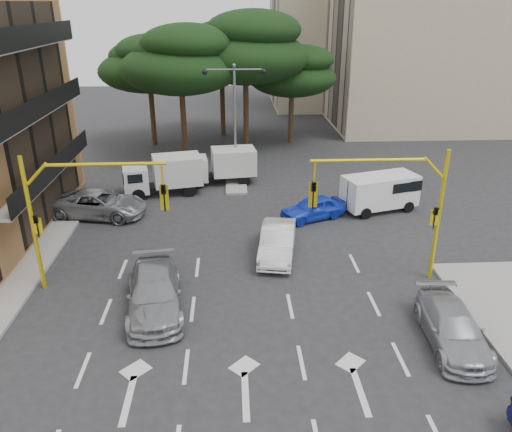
{
  "coord_description": "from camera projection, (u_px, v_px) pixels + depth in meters",
  "views": [
    {
      "loc": [
        -0.3,
        -17.33,
        11.52
      ],
      "look_at": [
        0.89,
        5.78,
        1.6
      ],
      "focal_mm": 35.0,
      "sensor_mm": 36.0,
      "label": 1
    }
  ],
  "objects": [
    {
      "name": "car_silver_cross_a",
      "position": [
        100.0,
        204.0,
        28.94
      ],
      "size": [
        5.83,
        3.49,
        1.52
      ],
      "primitive_type": "imported",
      "rotation": [
        0.0,
        0.0,
        1.38
      ],
      "color": "gray",
      "rests_on": "ground"
    },
    {
      "name": "street_lamp_center",
      "position": [
        235.0,
        103.0,
        33.01
      ],
      "size": [
        4.16,
        0.36,
        7.77
      ],
      "color": "slate",
      "rests_on": "median_strip"
    },
    {
      "name": "apartment_beige_far",
      "position": [
        342.0,
        32.0,
        58.17
      ],
      "size": [
        16.2,
        12.15,
        16.7
      ],
      "color": "#BFB78F",
      "rests_on": "ground"
    },
    {
      "name": "van_white",
      "position": [
        380.0,
        193.0,
        29.71
      ],
      "size": [
        4.78,
        3.19,
        2.19
      ],
      "primitive_type": null,
      "rotation": [
        0.0,
        0.0,
        -1.27
      ],
      "color": "white",
      "rests_on": "ground"
    },
    {
      "name": "pine_right",
      "position": [
        293.0,
        71.0,
        42.07
      ],
      "size": [
        7.49,
        7.49,
        8.37
      ],
      "color": "#382616",
      "rests_on": "ground"
    },
    {
      "name": "car_blue_compact",
      "position": [
        313.0,
        208.0,
        28.64
      ],
      "size": [
        4.15,
        2.95,
        1.31
      ],
      "primitive_type": "imported",
      "rotation": [
        0.0,
        0.0,
        -1.16
      ],
      "color": "blue",
      "rests_on": "ground"
    },
    {
      "name": "ground",
      "position": [
        242.0,
        308.0,
        20.46
      ],
      "size": [
        120.0,
        120.0,
        0.0
      ],
      "primitive_type": "plane",
      "color": "#28282B",
      "rests_on": "ground"
    },
    {
      "name": "box_truck_a",
      "position": [
        164.0,
        176.0,
        32.16
      ],
      "size": [
        5.39,
        3.17,
        2.48
      ],
      "primitive_type": null,
      "rotation": [
        0.0,
        0.0,
        1.79
      ],
      "color": "silver",
      "rests_on": "ground"
    },
    {
      "name": "box_truck_b",
      "position": [
        221.0,
        166.0,
        34.17
      ],
      "size": [
        5.08,
        2.63,
        2.39
      ],
      "primitive_type": null,
      "rotation": [
        0.0,
        0.0,
        1.7
      ],
      "color": "silver",
      "rests_on": "ground"
    },
    {
      "name": "car_silver_wagon",
      "position": [
        154.0,
        293.0,
        20.06
      ],
      "size": [
        2.86,
        5.55,
        1.54
      ],
      "primitive_type": "imported",
      "rotation": [
        0.0,
        0.0,
        0.14
      ],
      "color": "gray",
      "rests_on": "ground"
    },
    {
      "name": "car_silver_parked",
      "position": [
        452.0,
        327.0,
        18.09
      ],
      "size": [
        2.19,
        4.74,
        1.34
      ],
      "primitive_type": "imported",
      "rotation": [
        0.0,
        0.0,
        -0.07
      ],
      "color": "#9D9EA4",
      "rests_on": "ground"
    },
    {
      "name": "pine_left_far",
      "position": [
        149.0,
        63.0,
        41.23
      ],
      "size": [
        8.32,
        8.32,
        9.3
      ],
      "color": "#382616",
      "rests_on": "ground"
    },
    {
      "name": "pine_center",
      "position": [
        246.0,
        47.0,
        39.23
      ],
      "size": [
        9.98,
        9.98,
        11.16
      ],
      "color": "#382616",
      "rests_on": "ground"
    },
    {
      "name": "apartment_beige_near",
      "position": [
        443.0,
        28.0,
        47.09
      ],
      "size": [
        20.2,
        12.15,
        18.7
      ],
      "color": "#BFB78F",
      "rests_on": "ground"
    },
    {
      "name": "median_strip",
      "position": [
        236.0,
        179.0,
        35.12
      ],
      "size": [
        1.4,
        6.0,
        0.15
      ],
      "primitive_type": "cube",
      "color": "gray",
      "rests_on": "ground"
    },
    {
      "name": "pine_left_near",
      "position": [
        181.0,
        59.0,
        37.43
      ],
      "size": [
        9.15,
        9.15,
        10.23
      ],
      "color": "#382616",
      "rests_on": "ground"
    },
    {
      "name": "car_white_hatch",
      "position": [
        277.0,
        241.0,
        24.42
      ],
      "size": [
        2.31,
        4.75,
        1.5
      ],
      "primitive_type": "imported",
      "rotation": [
        0.0,
        0.0,
        -0.16
      ],
      "color": "silver",
      "rests_on": "ground"
    },
    {
      "name": "signal_mast_left",
      "position": [
        74.0,
        205.0,
        20.44
      ],
      "size": [
        5.79,
        0.37,
        6.0
      ],
      "color": "yellow",
      "rests_on": "ground"
    },
    {
      "name": "signal_mast_right",
      "position": [
        400.0,
        199.0,
        21.08
      ],
      "size": [
        5.79,
        0.37,
        6.0
      ],
      "color": "yellow",
      "rests_on": "ground"
    },
    {
      "name": "pine_back",
      "position": [
        222.0,
        51.0,
        44.0
      ],
      "size": [
        9.15,
        9.15,
        10.23
      ],
      "color": "#382616",
      "rests_on": "ground"
    }
  ]
}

